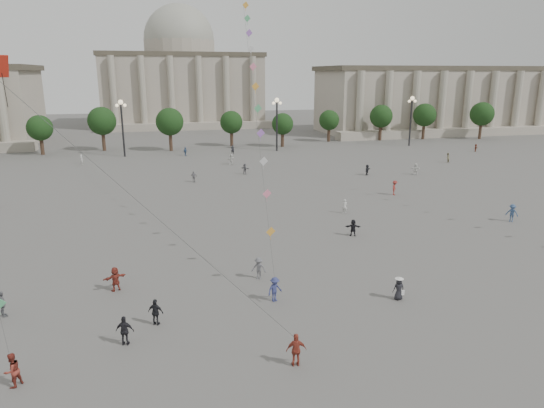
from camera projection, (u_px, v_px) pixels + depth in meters
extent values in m
plane|color=#504E4B|center=(322.00, 326.00, 30.36)|extent=(360.00, 360.00, 0.00)
cube|color=#ABA190|center=(463.00, 101.00, 134.62)|extent=(80.00, 22.00, 16.00)
cube|color=#4A4336|center=(467.00, 69.00, 132.38)|extent=(81.60, 22.44, 1.20)
cube|color=#ABA190|center=(491.00, 131.00, 124.26)|extent=(84.00, 4.00, 2.00)
cube|color=#ABA190|center=(182.00, 91.00, 149.64)|extent=(46.00, 30.00, 20.00)
cube|color=#4A4336|center=(180.00, 56.00, 146.88)|extent=(46.92, 30.60, 1.20)
cube|color=#ABA190|center=(187.00, 126.00, 136.05)|extent=(48.30, 4.00, 2.00)
cylinder|color=#ABA190|center=(180.00, 49.00, 146.39)|extent=(21.00, 21.00, 5.00)
sphere|color=#99998B|center=(179.00, 40.00, 145.74)|extent=(21.00, 21.00, 21.00)
cylinder|color=#332419|center=(47.00, 144.00, 96.13)|extent=(0.70, 0.70, 3.52)
sphere|color=black|center=(45.00, 126.00, 95.17)|extent=(5.12, 5.12, 5.12)
cylinder|color=#332419|center=(111.00, 142.00, 98.89)|extent=(0.70, 0.70, 3.52)
sphere|color=black|center=(109.00, 124.00, 97.93)|extent=(5.12, 5.12, 5.12)
cylinder|color=#332419|center=(171.00, 140.00, 101.66)|extent=(0.70, 0.70, 3.52)
sphere|color=black|center=(170.00, 123.00, 100.70)|extent=(5.12, 5.12, 5.12)
cylinder|color=#332419|center=(227.00, 139.00, 104.42)|extent=(0.70, 0.70, 3.52)
sphere|color=black|center=(227.00, 121.00, 103.46)|extent=(5.12, 5.12, 5.12)
cylinder|color=#332419|center=(281.00, 137.00, 107.18)|extent=(0.70, 0.70, 3.52)
sphere|color=black|center=(281.00, 120.00, 106.22)|extent=(5.12, 5.12, 5.12)
cylinder|color=#332419|center=(332.00, 135.00, 109.95)|extent=(0.70, 0.70, 3.52)
sphere|color=black|center=(333.00, 119.00, 108.99)|extent=(5.12, 5.12, 5.12)
cylinder|color=#332419|center=(381.00, 134.00, 112.71)|extent=(0.70, 0.70, 3.52)
sphere|color=black|center=(381.00, 118.00, 111.75)|extent=(5.12, 5.12, 5.12)
cylinder|color=#332419|center=(427.00, 132.00, 115.47)|extent=(0.70, 0.70, 3.52)
sphere|color=black|center=(428.00, 117.00, 114.51)|extent=(5.12, 5.12, 5.12)
cylinder|color=#332419|center=(471.00, 131.00, 118.24)|extent=(0.70, 0.70, 3.52)
sphere|color=black|center=(472.00, 116.00, 117.28)|extent=(5.12, 5.12, 5.12)
cylinder|color=#262628|center=(123.00, 130.00, 91.24)|extent=(0.36, 0.36, 10.00)
sphere|color=#FFE5B2|center=(121.00, 102.00, 89.88)|extent=(0.90, 0.90, 0.90)
sphere|color=#FFE5B2|center=(117.00, 105.00, 89.88)|extent=(0.60, 0.60, 0.60)
sphere|color=#FFE5B2|center=(125.00, 105.00, 90.20)|extent=(0.60, 0.60, 0.60)
cylinder|color=#262628|center=(277.00, 126.00, 98.15)|extent=(0.36, 0.36, 10.00)
sphere|color=#FFE5B2|center=(277.00, 100.00, 96.79)|extent=(0.90, 0.90, 0.90)
sphere|color=#FFE5B2|center=(273.00, 103.00, 96.79)|extent=(0.60, 0.60, 0.60)
sphere|color=#FFE5B2|center=(280.00, 103.00, 97.11)|extent=(0.60, 0.60, 0.60)
cylinder|color=#262628|center=(411.00, 123.00, 105.06)|extent=(0.36, 0.36, 10.00)
sphere|color=#FFE5B2|center=(412.00, 98.00, 103.70)|extent=(0.90, 0.90, 0.90)
sphere|color=#FFE5B2|center=(409.00, 101.00, 103.70)|extent=(0.60, 0.60, 0.60)
sphere|color=#FFE5B2|center=(415.00, 101.00, 104.02)|extent=(0.60, 0.60, 0.60)
imported|color=#3A5883|center=(185.00, 151.00, 93.05)|extent=(0.98, 1.00, 1.68)
imported|color=black|center=(353.00, 228.00, 47.11)|extent=(1.62, 0.94, 1.66)
imported|color=silver|center=(231.00, 159.00, 84.11)|extent=(1.72, 1.56, 1.90)
imported|color=#5C5C61|center=(259.00, 268.00, 37.20)|extent=(1.29, 1.05, 1.74)
imported|color=white|center=(416.00, 169.00, 75.63)|extent=(1.71, 0.76, 1.78)
imported|color=maroon|center=(395.00, 188.00, 63.02)|extent=(1.29, 1.42, 1.92)
imported|color=black|center=(367.00, 170.00, 75.42)|extent=(1.47, 1.40, 1.66)
imported|color=white|center=(82.00, 159.00, 84.29)|extent=(0.73, 0.75, 1.74)
imported|color=slate|center=(245.00, 169.00, 76.09)|extent=(1.46, 1.46, 1.69)
imported|color=silver|center=(345.00, 206.00, 54.79)|extent=(0.71, 0.62, 1.63)
imported|color=#354E77|center=(512.00, 213.00, 51.61)|extent=(1.37, 1.40, 1.93)
imported|color=slate|center=(194.00, 177.00, 70.47)|extent=(1.04, 0.70, 1.64)
imported|color=black|center=(233.00, 149.00, 95.16)|extent=(0.75, 0.60, 1.79)
imported|color=brown|center=(476.00, 148.00, 98.09)|extent=(0.91, 1.51, 1.55)
imported|color=gray|center=(448.00, 158.00, 86.07)|extent=(1.06, 1.00, 1.74)
imported|color=#9E3B2B|center=(296.00, 350.00, 26.08)|extent=(1.16, 0.59, 1.89)
imported|color=black|center=(156.00, 312.00, 30.36)|extent=(1.10, 0.84, 1.73)
imported|color=maroon|center=(115.00, 279.00, 35.18)|extent=(1.76, 1.17, 1.82)
imported|color=slate|center=(2.00, 304.00, 31.39)|extent=(0.89, 1.10, 1.75)
imported|color=black|center=(125.00, 331.00, 28.10)|extent=(1.13, 0.69, 1.81)
imported|color=maroon|center=(12.00, 370.00, 24.33)|extent=(1.10, 1.13, 1.84)
imported|color=navy|center=(275.00, 289.00, 33.53)|extent=(1.32, 1.09, 1.78)
imported|color=black|center=(399.00, 289.00, 33.80)|extent=(0.83, 0.57, 1.63)
cone|color=white|center=(399.00, 278.00, 33.60)|extent=(0.52, 0.52, 0.14)
cylinder|color=white|center=(399.00, 279.00, 33.61)|extent=(0.60, 0.60, 0.02)
cube|color=white|center=(403.00, 293.00, 33.79)|extent=(0.22, 0.10, 0.35)
cylinder|color=#3F3F3F|center=(151.00, 212.00, 24.16)|extent=(0.02, 0.02, 20.38)
cylinder|color=#3F3F3F|center=(244.00, 8.00, 57.86)|extent=(0.02, 0.02, 75.83)
cube|color=gold|center=(271.00, 232.00, 35.06)|extent=(0.76, 0.25, 0.76)
cube|color=pink|center=(267.00, 194.00, 36.88)|extent=(0.76, 0.25, 0.76)
cube|color=silver|center=(264.00, 161.00, 38.75)|extent=(0.76, 0.25, 0.76)
cube|color=#A164C8|center=(261.00, 133.00, 40.65)|extent=(0.76, 0.25, 0.76)
cube|color=#53B476|center=(258.00, 108.00, 42.56)|extent=(0.76, 0.25, 0.76)
cube|color=gold|center=(255.00, 86.00, 44.49)|extent=(0.76, 0.25, 0.76)
cube|color=pink|center=(253.00, 67.00, 46.43)|extent=(0.76, 0.25, 0.76)
cube|color=silver|center=(251.00, 49.00, 48.38)|extent=(0.76, 0.25, 0.76)
cube|color=#A164C8|center=(249.00, 33.00, 50.34)|extent=(0.76, 0.25, 0.76)
cube|color=#53B476|center=(247.00, 18.00, 52.31)|extent=(0.76, 0.25, 0.76)
cube|color=gold|center=(246.00, 5.00, 54.28)|extent=(0.76, 0.25, 0.76)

